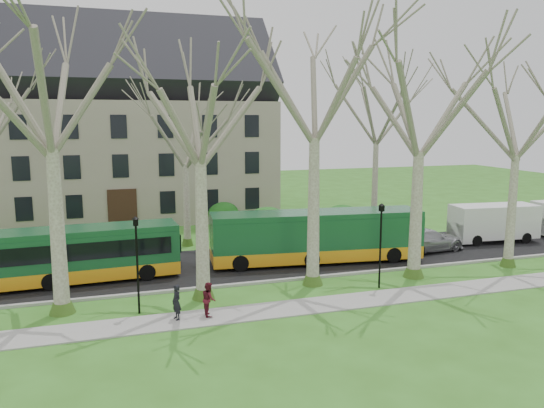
{
  "coord_description": "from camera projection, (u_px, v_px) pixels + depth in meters",
  "views": [
    {
      "loc": [
        -7.16,
        -24.31,
        8.58
      ],
      "look_at": [
        1.49,
        3.0,
        3.97
      ],
      "focal_mm": 35.0,
      "sensor_mm": 36.0,
      "label": 1
    }
  ],
  "objects": [
    {
      "name": "hedges",
      "position": [
        144.0,
        226.0,
        38.01
      ],
      "size": [
        30.6,
        8.6,
        2.0
      ],
      "color": "#1E5819",
      "rests_on": "ground"
    },
    {
      "name": "bus_lead",
      "position": [
        62.0,
        255.0,
        27.64
      ],
      "size": [
        11.99,
        3.11,
        2.97
      ],
      "primitive_type": null,
      "rotation": [
        0.0,
        0.0,
        0.05
      ],
      "color": "#164F2A",
      "rests_on": "road"
    },
    {
      "name": "sedan",
      "position": [
        427.0,
        240.0,
        34.45
      ],
      "size": [
        5.38,
        2.8,
        1.49
      ],
      "primitive_type": "imported",
      "rotation": [
        0.0,
        0.0,
        1.72
      ],
      "color": "#B2B2B7",
      "rests_on": "road"
    },
    {
      "name": "building",
      "position": [
        117.0,
        125.0,
        45.9
      ],
      "size": [
        26.5,
        12.2,
        16.0
      ],
      "color": "gray",
      "rests_on": "ground"
    },
    {
      "name": "bus_follow",
      "position": [
        317.0,
        236.0,
        31.78
      ],
      "size": [
        12.85,
        4.01,
        3.16
      ],
      "primitive_type": null,
      "rotation": [
        0.0,
        0.0,
        -0.11
      ],
      "color": "#164F2A",
      "rests_on": "road"
    },
    {
      "name": "pedestrian_a",
      "position": [
        176.0,
        302.0,
        22.67
      ],
      "size": [
        0.52,
        0.64,
        1.52
      ],
      "primitive_type": "imported",
      "rotation": [
        0.0,
        0.0,
        -1.25
      ],
      "color": "black",
      "rests_on": "sidewalk"
    },
    {
      "name": "tree_row_verge",
      "position": [
        259.0,
        152.0,
        25.55
      ],
      "size": [
        49.0,
        7.0,
        14.0
      ],
      "color": "gray",
      "rests_on": "ground"
    },
    {
      "name": "lamp_row",
      "position": [
        268.0,
        247.0,
        25.03
      ],
      "size": [
        36.22,
        0.22,
        4.3
      ],
      "color": "black",
      "rests_on": "ground"
    },
    {
      "name": "sidewalk",
      "position": [
        277.0,
        310.0,
        24.03
      ],
      "size": [
        70.0,
        2.0,
        0.06
      ],
      "primitive_type": "cube",
      "color": "gray",
      "rests_on": "ground"
    },
    {
      "name": "road",
      "position": [
        236.0,
        264.0,
        31.56
      ],
      "size": [
        80.0,
        8.0,
        0.06
      ],
      "primitive_type": "cube",
      "color": "black",
      "rests_on": "ground"
    },
    {
      "name": "ground",
      "position": [
        262.0,
        293.0,
        26.38
      ],
      "size": [
        120.0,
        120.0,
        0.0
      ],
      "primitive_type": "plane",
      "color": "#346B1E",
      "rests_on": "ground"
    },
    {
      "name": "pedestrian_b",
      "position": [
        209.0,
        299.0,
        23.12
      ],
      "size": [
        0.58,
        0.74,
        1.5
      ],
      "primitive_type": "imported",
      "rotation": [
        0.0,
        0.0,
        1.55
      ],
      "color": "#54131F",
      "rests_on": "sidewalk"
    },
    {
      "name": "tree_row_far",
      "position": [
        196.0,
        158.0,
        35.39
      ],
      "size": [
        33.0,
        7.0,
        12.0
      ],
      "color": "gray",
      "rests_on": "ground"
    },
    {
      "name": "curb",
      "position": [
        254.0,
        283.0,
        27.78
      ],
      "size": [
        80.0,
        0.25,
        0.14
      ],
      "primitive_type": "cube",
      "color": "#A5A39E",
      "rests_on": "ground"
    },
    {
      "name": "van_a",
      "position": [
        494.0,
        223.0,
        37.06
      ],
      "size": [
        6.14,
        2.74,
        2.6
      ],
      "primitive_type": null,
      "rotation": [
        0.0,
        0.0,
        -0.1
      ],
      "color": "silver",
      "rests_on": "road"
    }
  ]
}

